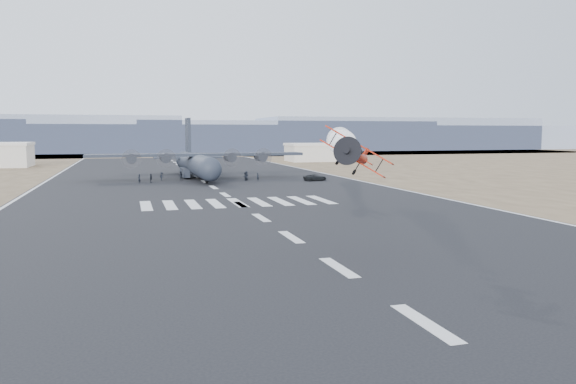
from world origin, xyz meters
name	(u,v)px	position (x,y,z in m)	size (l,w,h in m)	color
ground	(425,323)	(0.00, 0.00, 0.00)	(500.00, 500.00, 0.00)	black
scrub_far	(161,154)	(0.00, 230.00, 0.00)	(500.00, 80.00, 0.00)	brown
runway_markings	(225,195)	(0.00, 60.00, 0.01)	(60.00, 260.00, 0.01)	silver
ridge_seg_c	(12,134)	(-65.00, 260.00, 8.50)	(150.00, 50.00, 17.00)	#808CA3
ridge_seg_d	(157,138)	(0.00, 260.00, 6.50)	(150.00, 50.00, 13.00)	#808CA3
ridge_seg_e	(284,136)	(65.00, 260.00, 7.50)	(150.00, 50.00, 15.00)	#808CA3
ridge_seg_f	(397,134)	(130.00, 260.00, 8.50)	(150.00, 50.00, 17.00)	#808CA3
ridge_seg_g	(497,137)	(195.00, 260.00, 6.50)	(150.00, 50.00, 13.00)	#808CA3
hangar_right	(318,152)	(46.00, 150.00, 3.01)	(20.50, 12.50, 5.90)	beige
aerobatic_biplane	(356,155)	(2.17, 14.32, 7.82)	(5.06, 5.38, 4.01)	#BA280C
smoke_trail	(342,143)	(11.70, 41.37, 8.09)	(13.21, 33.58, 3.61)	white
transport_aircraft	(196,162)	(-0.48, 92.70, 3.27)	(43.81, 36.10, 12.67)	#222934
support_vehicle	(315,177)	(21.18, 79.80, 0.64)	(2.11, 4.58, 1.27)	black
crew_a	(258,177)	(10.15, 82.07, 0.78)	(0.57, 0.47, 1.57)	black
crew_b	(181,176)	(-4.17, 87.92, 0.87)	(0.85, 0.52, 1.75)	black
crew_c	(162,176)	(-7.79, 88.63, 0.81)	(1.05, 0.49, 1.62)	black
crew_d	(151,178)	(-10.06, 83.42, 0.87)	(1.02, 0.52, 1.73)	black
crew_e	(246,176)	(8.53, 85.21, 0.88)	(0.86, 0.53, 1.75)	black
crew_f	(213,177)	(1.67, 84.30, 0.85)	(1.57, 0.51, 1.69)	black
crew_g	(139,179)	(-12.18, 83.39, 0.87)	(0.63, 0.52, 1.73)	black
crew_h	(245,177)	(7.83, 83.25, 0.85)	(0.82, 0.51, 1.69)	black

